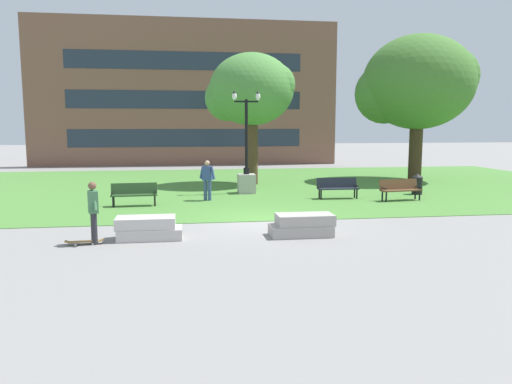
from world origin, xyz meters
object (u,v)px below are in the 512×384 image
(concrete_block_left, at_px, (303,225))
(trash_bin, at_px, (417,184))
(park_bench_near_right, at_px, (134,193))
(person_bystander_near_lawn, at_px, (207,178))
(person_skateboarder, at_px, (93,209))
(park_bench_far_left, at_px, (337,187))
(lamp_post_right, at_px, (246,172))
(concrete_block_center, at_px, (148,228))
(park_bench_near_left, at_px, (400,188))
(skateboard, at_px, (84,242))

(concrete_block_left, distance_m, trash_bin, 10.68)
(park_bench_near_right, relative_size, person_bystander_near_lawn, 1.07)
(concrete_block_left, xyz_separation_m, trash_bin, (7.35, 7.74, 0.20))
(person_skateboarder, relative_size, park_bench_far_left, 0.94)
(concrete_block_left, relative_size, person_skateboarder, 1.08)
(concrete_block_left, distance_m, lamp_post_right, 9.35)
(concrete_block_center, distance_m, park_bench_near_right, 6.05)
(concrete_block_left, height_order, park_bench_near_right, park_bench_near_right)
(park_bench_near_right, distance_m, park_bench_far_left, 8.69)
(park_bench_near_left, relative_size, park_bench_near_right, 1.01)
(trash_bin, relative_size, person_bystander_near_lawn, 0.56)
(park_bench_near_left, bearing_deg, skateboard, -152.15)
(concrete_block_center, bearing_deg, park_bench_near_right, 98.90)
(park_bench_near_right, distance_m, person_bystander_near_lawn, 3.18)
(concrete_block_center, distance_m, lamp_post_right, 9.94)
(lamp_post_right, bearing_deg, park_bench_near_right, -147.69)
(lamp_post_right, bearing_deg, person_bystander_near_lawn, -133.28)
(concrete_block_left, distance_m, person_bystander_near_lawn, 7.67)
(concrete_block_center, height_order, lamp_post_right, lamp_post_right)
(park_bench_far_left, bearing_deg, lamp_post_right, 148.30)
(lamp_post_right, bearing_deg, skateboard, -120.67)
(skateboard, distance_m, trash_bin, 15.64)
(concrete_block_center, xyz_separation_m, park_bench_far_left, (7.72, 6.77, 0.23))
(park_bench_near_right, bearing_deg, park_bench_far_left, 5.27)
(concrete_block_center, relative_size, person_skateboarder, 1.08)
(park_bench_near_right, relative_size, park_bench_far_left, 1.01)
(park_bench_far_left, distance_m, person_bystander_near_lawn, 5.71)
(concrete_block_center, bearing_deg, lamp_post_right, 66.35)
(park_bench_near_left, relative_size, trash_bin, 1.93)
(person_bystander_near_lawn, bearing_deg, park_bench_far_left, -2.44)
(concrete_block_left, bearing_deg, trash_bin, 46.50)
(concrete_block_center, distance_m, park_bench_far_left, 10.27)
(skateboard, height_order, lamp_post_right, lamp_post_right)
(person_skateboarder, bearing_deg, person_bystander_near_lawn, 65.00)
(park_bench_far_left, height_order, person_bystander_near_lawn, person_bystander_near_lawn)
(concrete_block_center, xyz_separation_m, person_bystander_near_lawn, (2.03, 7.01, 0.68))
(concrete_block_left, bearing_deg, park_bench_near_right, 130.93)
(park_bench_near_right, distance_m, trash_bin, 12.82)
(park_bench_near_right, bearing_deg, trash_bin, 6.88)
(skateboard, xyz_separation_m, trash_bin, (13.47, 7.95, 0.42))
(park_bench_far_left, relative_size, person_bystander_near_lawn, 1.06)
(skateboard, height_order, park_bench_far_left, park_bench_far_left)
(trash_bin, bearing_deg, park_bench_far_left, -169.75)
(concrete_block_center, bearing_deg, person_skateboarder, -165.12)
(park_bench_near_left, xyz_separation_m, trash_bin, (1.61, 1.69, -0.04))
(concrete_block_center, height_order, park_bench_far_left, park_bench_far_left)
(park_bench_near_left, distance_m, lamp_post_right, 7.02)
(person_skateboarder, bearing_deg, trash_bin, 30.84)
(trash_bin, bearing_deg, lamp_post_right, 168.64)
(concrete_block_center, distance_m, trash_bin, 13.98)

